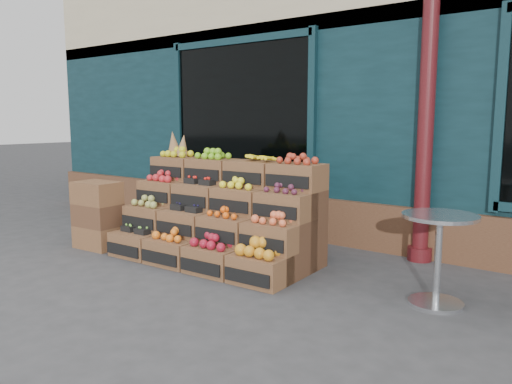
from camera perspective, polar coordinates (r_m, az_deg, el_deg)
The scene contains 6 objects.
ground at distance 5.07m, azimuth -2.98°, elevation -10.69°, with size 60.00×60.00×0.00m, color #39393C.
shop_facade at distance 9.34m, azimuth 17.90°, elevation 12.52°, with size 12.00×6.24×4.80m.
crate_display at distance 5.92m, azimuth -4.22°, elevation -3.25°, with size 2.43×1.25×1.50m.
spare_crates at distance 6.73m, azimuth -17.64°, elevation -2.51°, with size 0.60×0.43×0.86m.
bistro_table at distance 4.71m, azimuth 20.13°, elevation -6.12°, with size 0.66×0.66×0.83m.
shopkeeper at distance 7.85m, azimuth 1.39°, elevation 3.19°, with size 0.69×0.45×1.90m, color #185629.
Camera 1 is at (3.07, -3.68, 1.65)m, focal length 35.00 mm.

